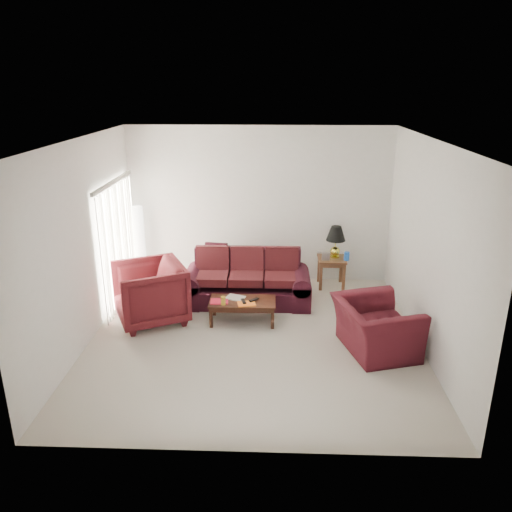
# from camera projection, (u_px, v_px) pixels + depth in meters

# --- Properties ---
(floor) EXTENTS (5.00, 5.00, 0.00)m
(floor) POSITION_uv_depth(u_px,v_px,m) (254.00, 338.00, 7.70)
(floor) COLOR beige
(floor) RESTS_ON ground
(blinds) EXTENTS (0.10, 2.00, 2.16)m
(blinds) POSITION_uv_depth(u_px,v_px,m) (118.00, 244.00, 8.65)
(blinds) COLOR silver
(blinds) RESTS_ON ground
(sofa) EXTENTS (2.29, 1.10, 0.92)m
(sofa) POSITION_uv_depth(u_px,v_px,m) (247.00, 278.00, 8.81)
(sofa) COLOR black
(sofa) RESTS_ON ground
(throw_pillow) EXTENTS (0.43, 0.26, 0.42)m
(throw_pillow) POSITION_uv_depth(u_px,v_px,m) (216.00, 254.00, 9.30)
(throw_pillow) COLOR black
(throw_pillow) RESTS_ON sofa
(end_table) EXTENTS (0.57, 0.57, 0.57)m
(end_table) POSITION_uv_depth(u_px,v_px,m) (331.00, 272.00, 9.58)
(end_table) COLOR #522F1C
(end_table) RESTS_ON ground
(table_lamp) EXTENTS (0.41, 0.41, 0.61)m
(table_lamp) POSITION_uv_depth(u_px,v_px,m) (336.00, 242.00, 9.43)
(table_lamp) COLOR #DBCC44
(table_lamp) RESTS_ON end_table
(clock) EXTENTS (0.14, 0.06, 0.14)m
(clock) POSITION_uv_depth(u_px,v_px,m) (326.00, 256.00, 9.36)
(clock) COLOR #ADAEB2
(clock) RESTS_ON end_table
(blue_canister) EXTENTS (0.11, 0.11, 0.16)m
(blue_canister) POSITION_uv_depth(u_px,v_px,m) (347.00, 256.00, 9.34)
(blue_canister) COLOR blue
(blue_canister) RESTS_ON end_table
(picture_frame) EXTENTS (0.16, 0.18, 0.05)m
(picture_frame) POSITION_uv_depth(u_px,v_px,m) (321.00, 252.00, 9.60)
(picture_frame) COLOR silver
(picture_frame) RESTS_ON end_table
(floor_lamp) EXTENTS (0.28, 0.28, 1.56)m
(floor_lamp) POSITION_uv_depth(u_px,v_px,m) (139.00, 245.00, 9.56)
(floor_lamp) COLOR white
(floor_lamp) RESTS_ON ground
(armchair_left) EXTENTS (1.45, 1.43, 0.99)m
(armchair_left) POSITION_uv_depth(u_px,v_px,m) (150.00, 293.00, 8.11)
(armchair_left) COLOR #410F13
(armchair_left) RESTS_ON ground
(armchair_right) EXTENTS (1.29, 1.40, 0.76)m
(armchair_right) POSITION_uv_depth(u_px,v_px,m) (375.00, 327.00, 7.24)
(armchair_right) COLOR #3A0D14
(armchair_right) RESTS_ON ground
(coffee_table) EXTENTS (1.14, 0.68, 0.38)m
(coffee_table) POSITION_uv_depth(u_px,v_px,m) (243.00, 311.00, 8.17)
(coffee_table) COLOR black
(coffee_table) RESTS_ON ground
(magazine_red) EXTENTS (0.30, 0.23, 0.02)m
(magazine_red) POSITION_uv_depth(u_px,v_px,m) (219.00, 301.00, 8.07)
(magazine_red) COLOR red
(magazine_red) RESTS_ON coffee_table
(magazine_white) EXTENTS (0.35, 0.31, 0.02)m
(magazine_white) POSITION_uv_depth(u_px,v_px,m) (235.00, 298.00, 8.21)
(magazine_white) COLOR beige
(magazine_white) RESTS_ON coffee_table
(magazine_orange) EXTENTS (0.32, 0.26, 0.02)m
(magazine_orange) POSITION_uv_depth(u_px,v_px,m) (246.00, 304.00, 7.98)
(magazine_orange) COLOR orange
(magazine_orange) RESTS_ON coffee_table
(remote_a) EXTENTS (0.10, 0.18, 0.02)m
(remote_a) POSITION_uv_depth(u_px,v_px,m) (243.00, 301.00, 8.03)
(remote_a) COLOR black
(remote_a) RESTS_ON coffee_table
(remote_b) EXTENTS (0.16, 0.17, 0.02)m
(remote_b) POSITION_uv_depth(u_px,v_px,m) (254.00, 300.00, 8.08)
(remote_b) COLOR black
(remote_b) RESTS_ON coffee_table
(yellow_glass) EXTENTS (0.08, 0.08, 0.13)m
(yellow_glass) POSITION_uv_depth(u_px,v_px,m) (223.00, 301.00, 7.96)
(yellow_glass) COLOR gold
(yellow_glass) RESTS_ON coffee_table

